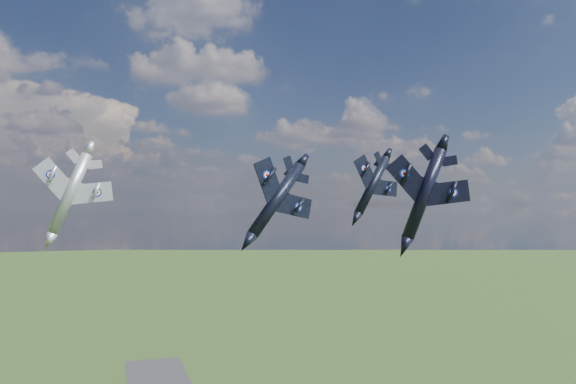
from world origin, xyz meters
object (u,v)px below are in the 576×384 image
object	(u,v)px
jet_lead_navy	(277,199)
jet_high_navy	(372,185)
jet_right_navy	(424,194)
jet_left_silver	(70,193)

from	to	relation	value
jet_lead_navy	jet_high_navy	bearing A→B (deg)	28.58
jet_lead_navy	jet_right_navy	world-z (taller)	jet_lead_navy
jet_right_navy	jet_left_silver	size ratio (longest dim) A/B	0.95
jet_lead_navy	jet_left_silver	size ratio (longest dim) A/B	0.94
jet_left_silver	jet_lead_navy	bearing A→B (deg)	-37.63
jet_high_navy	jet_left_silver	distance (m)	49.37
jet_lead_navy	jet_high_navy	world-z (taller)	jet_high_navy
jet_left_silver	jet_high_navy	bearing A→B (deg)	7.66
jet_right_navy	jet_left_silver	bearing A→B (deg)	165.17
jet_lead_navy	jet_high_navy	distance (m)	35.71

